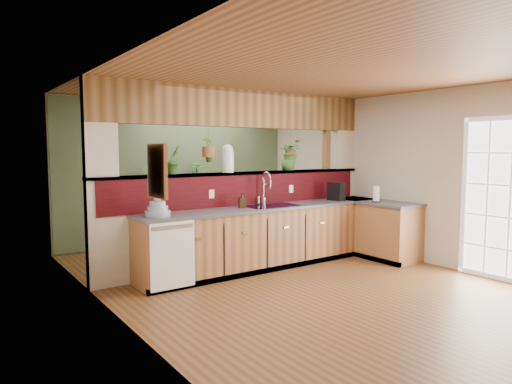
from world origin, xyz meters
TOP-DOWN VIEW (x-y plane):
  - ground at (0.00, 0.00)m, footprint 4.60×7.00m
  - ceiling at (0.00, 0.00)m, footprint 4.60×7.00m
  - wall_back at (0.00, 3.50)m, footprint 4.60×0.02m
  - wall_left at (-2.30, 0.00)m, footprint 0.02×7.00m
  - wall_right at (2.30, 0.00)m, footprint 0.02×7.00m
  - pass_through_partition at (0.03, 1.35)m, footprint 4.60×0.21m
  - pass_through_ledge at (0.00, 1.35)m, footprint 4.60×0.21m
  - header_beam at (0.00, 1.35)m, footprint 4.60×0.15m
  - sage_backwall at (0.00, 3.48)m, footprint 4.55×0.02m
  - countertop at (0.84, 0.87)m, footprint 4.14×1.52m
  - dishwasher at (-1.48, 0.66)m, footprint 0.58×0.03m
  - navy_sink at (0.25, 0.98)m, footprint 0.82×0.50m
  - french_door at (2.27, -1.30)m, footprint 0.06×1.02m
  - framed_print at (-2.27, -0.80)m, footprint 0.04×0.35m
  - faucet at (0.24, 1.13)m, footprint 0.22×0.22m
  - dish_stack at (-1.54, 0.96)m, footprint 0.31×0.31m
  - soap_dispenser at (-0.22, 1.04)m, footprint 0.12×0.12m
  - coffee_maker at (1.55, 0.93)m, footprint 0.16×0.26m
  - paper_towel at (1.88, 0.40)m, footprint 0.13×0.13m
  - glass_jar at (-0.27, 1.35)m, footprint 0.18×0.18m
  - ledge_plant_left at (-1.13, 1.35)m, footprint 0.27×0.25m
  - ledge_plant_right at (0.86, 1.35)m, footprint 0.31×0.31m
  - hanging_plant_a at (-0.59, 1.35)m, footprint 0.22×0.17m
  - hanging_plant_b at (0.91, 1.35)m, footprint 0.43×0.41m
  - shelving_console at (-0.28, 3.25)m, footprint 1.60×0.89m
  - shelf_plant_a at (-0.76, 3.25)m, footprint 0.28×0.24m
  - shelf_plant_b at (0.21, 3.25)m, footprint 0.31×0.31m
  - floor_plant at (0.77, 2.57)m, footprint 0.71×0.65m

SIDE VIEW (x-z plane):
  - ground at x=0.00m, z-range -0.01..0.01m
  - floor_plant at x=0.77m, z-range 0.00..0.69m
  - countertop at x=0.84m, z-range 0.00..0.90m
  - dishwasher at x=-1.48m, z-range 0.05..0.87m
  - shelving_console at x=-0.28m, z-range -0.02..1.02m
  - navy_sink at x=0.25m, z-range 0.73..0.91m
  - dish_stack at x=-1.54m, z-range 0.85..1.12m
  - soap_dispenser at x=-0.22m, z-range 0.90..1.11m
  - paper_towel at x=1.88m, z-range 0.89..1.16m
  - coffee_maker at x=1.55m, z-range 0.89..1.18m
  - french_door at x=2.27m, z-range -0.03..2.13m
  - faucet at x=0.24m, z-range 0.92..1.42m
  - pass_through_partition at x=0.03m, z-range -0.11..2.49m
  - shelf_plant_a at x=-0.76m, z-range 1.02..1.46m
  - shelf_plant_b at x=0.21m, z-range 1.02..1.50m
  - wall_back at x=0.00m, z-range 0.00..2.60m
  - wall_left at x=-2.30m, z-range 0.00..2.60m
  - wall_right at x=2.30m, z-range 0.00..2.60m
  - sage_backwall at x=0.00m, z-range 0.02..2.58m
  - pass_through_ledge at x=0.00m, z-range 1.35..1.39m
  - framed_print at x=-2.27m, z-range 1.32..1.78m
  - ledge_plant_left at x=-1.13m, z-range 1.39..1.79m
  - glass_jar at x=-0.27m, z-range 1.39..1.80m
  - ledge_plant_right at x=0.86m, z-range 1.39..1.82m
  - hanging_plant_a at x=-0.59m, z-range 1.60..2.09m
  - hanging_plant_b at x=0.91m, z-range 1.60..2.10m
  - header_beam at x=0.00m, z-range 2.05..2.60m
  - ceiling at x=0.00m, z-range 2.60..2.60m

